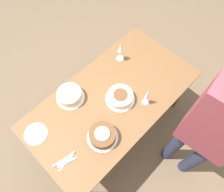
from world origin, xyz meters
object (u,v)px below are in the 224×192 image
cake_back_decorated (70,95)px  wine_glass_near (121,49)px  wine_glass_far (147,95)px  person_cutting (213,131)px  cake_front_chocolate (102,135)px  cake_center_white (120,97)px

cake_back_decorated → wine_glass_near: (0.64, -0.02, 0.10)m
cake_back_decorated → wine_glass_far: 0.69m
wine_glass_far → person_cutting: (0.01, -0.55, 0.19)m
cake_front_chocolate → person_cutting: 0.83m
cake_back_decorated → person_cutting: size_ratio=0.15×
wine_glass_far → person_cutting: 0.58m
wine_glass_near → person_cutting: person_cutting is taller
cake_front_chocolate → cake_back_decorated: (0.06, 0.48, -0.00)m
cake_center_white → wine_glass_far: (0.14, -0.18, 0.10)m
cake_center_white → wine_glass_near: size_ratio=1.24×
cake_center_white → cake_front_chocolate: 0.39m
wine_glass_near → cake_back_decorated: bearing=178.2°
wine_glass_near → cake_center_white: bearing=-136.5°
cake_back_decorated → wine_glass_near: wine_glass_near is taller
cake_front_chocolate → person_cutting: size_ratio=0.15×
cake_back_decorated → wine_glass_near: size_ratio=1.19×
cake_center_white → wine_glass_far: bearing=-53.6°
cake_center_white → person_cutting: person_cutting is taller
person_cutting → wine_glass_far: bearing=-5.9°
wine_glass_far → wine_glass_near: bearing=68.5°
cake_back_decorated → cake_center_white: bearing=-47.5°
cake_center_white → wine_glass_far: wine_glass_far is taller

